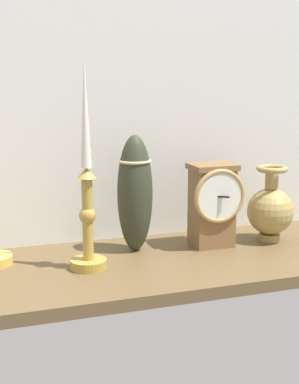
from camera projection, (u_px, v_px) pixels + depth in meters
ground_plane at (146, 266)px, 113.91cm from camera, size 100.00×36.00×2.40cm
back_wall at (119, 94)px, 124.26cm from camera, size 120.00×2.00×65.00cm
mantel_clock at (213, 203)px, 121.43cm from camera, size 11.64×9.09×18.01cm
candlestick_tall_center at (87, 199)px, 106.28cm from camera, size 7.10×7.10×40.10cm
brass_vase_bulbous at (270, 209)px, 125.90cm from camera, size 10.37×10.37×16.98cm
tall_ceramic_vase at (136, 193)px, 117.77cm from camera, size 7.40×7.40×24.60cm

